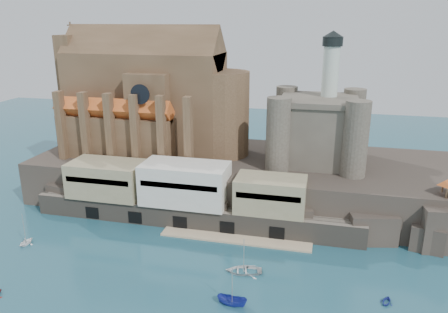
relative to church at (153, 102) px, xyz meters
The scene contains 10 objects.
ground 53.14m from the church, 60.03° to the right, with size 300.00×300.00×0.00m, color #194555.
promontory 29.58m from the church, ahead, with size 100.00×36.00×10.00m.
quay 28.37m from the church, 53.41° to the right, with size 70.00×12.00×13.05m.
church is the anchor object (origin of this frame).
castle_keep 40.39m from the church, ahead, with size 21.20×21.20×29.30m.
rock_outcrop 70.41m from the church, 13.61° to the right, with size 14.50×10.50×8.70m.
boat_2 57.85m from the church, 55.83° to the right, with size 1.81×1.86×4.82m, color #23319D.
boat_4 43.56m from the church, 109.93° to the right, with size 2.96×1.81×3.43m, color white.
boat_6 51.08m from the church, 49.36° to the right, with size 4.49×1.30×6.28m, color silver.
boat_7 68.94m from the church, 35.79° to the right, with size 2.37×1.45×2.75m, color #25319C.
Camera 1 is at (18.00, -57.71, 41.61)m, focal length 35.00 mm.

